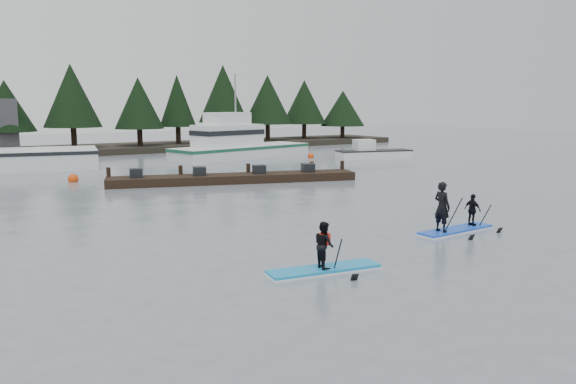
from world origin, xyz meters
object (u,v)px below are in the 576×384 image
floating_dock (234,178)px  paddleboard_solo (324,255)px  fishing_boat_medium (239,151)px  paddleboard_duo (453,214)px

floating_dock → paddleboard_solo: (-6.10, -17.08, 0.23)m
fishing_boat_medium → paddleboard_duo: 30.15m
paddleboard_solo → fishing_boat_medium: bearing=75.8°
paddleboard_solo → paddleboard_duo: size_ratio=0.99×
fishing_boat_medium → floating_dock: size_ratio=0.93×
fishing_boat_medium → paddleboard_solo: 33.57m
fishing_boat_medium → floating_dock: bearing=-131.3°
floating_dock → paddleboard_solo: 18.14m
paddleboard_duo → paddleboard_solo: bearing=-170.8°
floating_dock → paddleboard_duo: paddleboard_duo is taller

